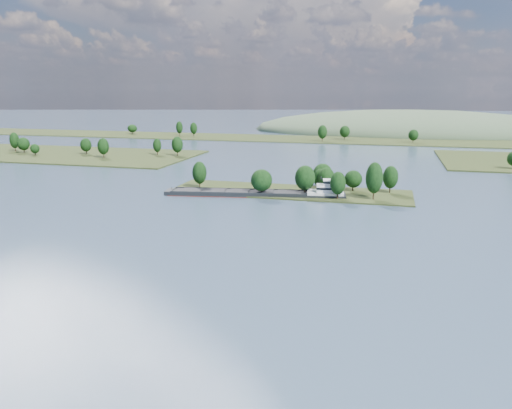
# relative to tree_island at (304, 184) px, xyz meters

# --- Properties ---
(ground) EXTENTS (1800.00, 1800.00, 0.00)m
(ground) POSITION_rel_tree_island_xyz_m (-6.26, -59.28, -3.99)
(ground) COLOR #384F60
(ground) RESTS_ON ground
(tree_island) EXTENTS (100.00, 31.77, 15.86)m
(tree_island) POSITION_rel_tree_island_xyz_m (0.00, 0.00, 0.00)
(tree_island) COLOR #283316
(tree_island) RESTS_ON ground
(back_shoreline) EXTENTS (900.00, 60.00, 15.83)m
(back_shoreline) POSITION_rel_tree_island_xyz_m (0.80, 220.55, -3.34)
(back_shoreline) COLOR #283316
(back_shoreline) RESTS_ON ground
(hill_west) EXTENTS (320.00, 160.00, 44.00)m
(hill_west) POSITION_rel_tree_island_xyz_m (53.74, 320.72, -3.99)
(hill_west) COLOR #40553A
(hill_west) RESTS_ON ground
(cargo_barge) EXTENTS (74.10, 19.73, 9.96)m
(cargo_barge) POSITION_rel_tree_island_xyz_m (-13.63, -8.62, -2.74)
(cargo_barge) COLOR black
(cargo_barge) RESTS_ON ground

